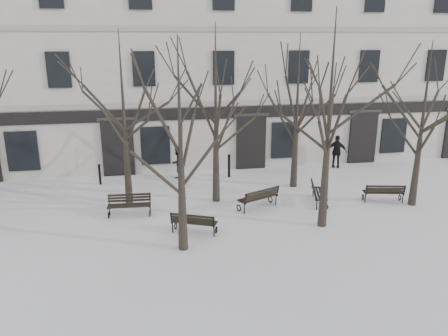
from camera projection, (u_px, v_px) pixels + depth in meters
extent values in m
plane|color=white|center=(209.00, 234.00, 15.86)|extent=(100.00, 100.00, 0.00)
cube|color=beige|center=(176.00, 61.00, 26.56)|extent=(40.00, 10.00, 11.00)
cube|color=#9E9A91|center=(185.00, 104.00, 22.35)|extent=(40.00, 0.12, 0.25)
cube|color=#9E9A91|center=(183.00, 29.00, 21.31)|extent=(40.00, 0.12, 0.25)
cube|color=black|center=(185.00, 114.00, 22.49)|extent=(40.00, 0.10, 0.60)
cube|color=black|center=(23.00, 151.00, 21.53)|extent=(1.50, 0.14, 2.00)
cube|color=black|center=(118.00, 148.00, 22.33)|extent=(1.60, 0.22, 2.90)
cube|color=#2D2B28|center=(116.00, 119.00, 21.87)|extent=(1.90, 0.08, 0.18)
cube|color=black|center=(156.00, 146.00, 22.65)|extent=(1.50, 0.14, 2.00)
cube|color=black|center=(251.00, 142.00, 23.54)|extent=(1.60, 0.22, 2.90)
cube|color=#2D2B28|center=(252.00, 115.00, 23.08)|extent=(1.90, 0.08, 0.18)
cube|color=black|center=(285.00, 140.00, 23.87)|extent=(1.50, 0.14, 2.00)
cube|color=black|center=(363.00, 138.00, 24.67)|extent=(1.60, 0.22, 2.90)
cube|color=#2D2B28|center=(365.00, 111.00, 24.20)|extent=(1.90, 0.08, 0.18)
cube|color=black|center=(393.00, 136.00, 24.99)|extent=(1.50, 0.14, 2.00)
cube|color=black|center=(59.00, 70.00, 20.79)|extent=(1.10, 0.14, 1.70)
cube|color=black|center=(144.00, 69.00, 21.48)|extent=(1.10, 0.14, 1.70)
cube|color=black|center=(224.00, 68.00, 22.17)|extent=(1.10, 0.14, 1.70)
cube|color=black|center=(299.00, 67.00, 22.86)|extent=(1.10, 0.14, 1.70)
cube|color=black|center=(369.00, 66.00, 23.56)|extent=(1.10, 0.14, 1.70)
cube|color=black|center=(436.00, 65.00, 24.25)|extent=(1.10, 0.14, 1.70)
cone|color=black|center=(182.00, 208.00, 14.34)|extent=(0.34, 0.34, 2.92)
cone|color=black|center=(325.00, 184.00, 16.12)|extent=(0.34, 0.34, 3.30)
cone|color=black|center=(416.00, 173.00, 18.29)|extent=(0.34, 0.34, 2.85)
cone|color=black|center=(127.00, 169.00, 18.55)|extent=(0.34, 0.34, 3.03)
cone|color=black|center=(216.00, 166.00, 18.70)|extent=(0.34, 0.34, 3.13)
cone|color=black|center=(295.00, 156.00, 20.59)|extent=(0.34, 0.34, 2.97)
torus|color=black|center=(216.00, 230.00, 15.91)|extent=(0.15, 0.26, 0.27)
cylinder|color=black|center=(214.00, 232.00, 15.58)|extent=(0.05, 0.05, 0.41)
cube|color=black|center=(215.00, 224.00, 15.67)|extent=(0.25, 0.48, 0.05)
torus|color=black|center=(176.00, 226.00, 16.25)|extent=(0.15, 0.26, 0.27)
cylinder|color=black|center=(173.00, 227.00, 15.92)|extent=(0.05, 0.05, 0.41)
cube|color=black|center=(174.00, 220.00, 16.02)|extent=(0.25, 0.48, 0.05)
cube|color=black|center=(196.00, 220.00, 16.03)|extent=(1.55, 0.74, 0.03)
cube|color=black|center=(195.00, 221.00, 15.91)|extent=(1.55, 0.74, 0.03)
cube|color=black|center=(194.00, 222.00, 15.79)|extent=(1.55, 0.74, 0.03)
cube|color=black|center=(193.00, 224.00, 15.67)|extent=(1.55, 0.74, 0.03)
cube|color=black|center=(192.00, 221.00, 15.60)|extent=(1.53, 0.70, 0.08)
cube|color=black|center=(192.00, 219.00, 15.55)|extent=(1.53, 0.70, 0.08)
cube|color=black|center=(192.00, 216.00, 15.50)|extent=(1.53, 0.70, 0.08)
cylinder|color=black|center=(213.00, 222.00, 15.40)|extent=(0.09, 0.14, 0.46)
cylinder|color=black|center=(171.00, 218.00, 15.74)|extent=(0.09, 0.14, 0.46)
torus|color=black|center=(400.00, 198.00, 19.13)|extent=(0.10, 0.28, 0.27)
cylinder|color=black|center=(403.00, 199.00, 18.79)|extent=(0.05, 0.05, 0.42)
cube|color=black|center=(402.00, 193.00, 18.89)|extent=(0.16, 0.52, 0.05)
torus|color=black|center=(363.00, 197.00, 19.18)|extent=(0.10, 0.28, 0.27)
cylinder|color=black|center=(365.00, 198.00, 18.84)|extent=(0.05, 0.05, 0.42)
cube|color=black|center=(365.00, 192.00, 18.94)|extent=(0.16, 0.52, 0.05)
cube|color=black|center=(382.00, 190.00, 19.11)|extent=(1.67, 0.44, 0.03)
cube|color=black|center=(383.00, 191.00, 18.98)|extent=(1.67, 0.44, 0.03)
cube|color=black|center=(384.00, 192.00, 18.85)|extent=(1.67, 0.44, 0.03)
cube|color=black|center=(385.00, 193.00, 18.73)|extent=(1.67, 0.44, 0.03)
cube|color=black|center=(385.00, 191.00, 18.66)|extent=(1.66, 0.39, 0.08)
cube|color=black|center=(386.00, 189.00, 18.61)|extent=(1.66, 0.39, 0.08)
cube|color=black|center=(386.00, 186.00, 18.55)|extent=(1.66, 0.39, 0.08)
cylinder|color=black|center=(404.00, 190.00, 18.60)|extent=(0.07, 0.14, 0.47)
cylinder|color=black|center=(367.00, 190.00, 18.65)|extent=(0.07, 0.14, 0.47)
torus|color=black|center=(109.00, 215.00, 17.21)|extent=(0.06, 0.28, 0.27)
cylinder|color=black|center=(110.00, 210.00, 17.51)|extent=(0.05, 0.05, 0.43)
cube|color=black|center=(109.00, 207.00, 17.29)|extent=(0.07, 0.52, 0.05)
torus|color=black|center=(150.00, 213.00, 17.41)|extent=(0.06, 0.28, 0.27)
cylinder|color=black|center=(150.00, 208.00, 17.72)|extent=(0.05, 0.05, 0.43)
cube|color=black|center=(150.00, 205.00, 17.49)|extent=(0.07, 0.52, 0.05)
cube|color=black|center=(129.00, 207.00, 17.19)|extent=(1.71, 0.17, 0.03)
cube|color=black|center=(129.00, 206.00, 17.31)|extent=(1.71, 0.17, 0.03)
cube|color=black|center=(129.00, 205.00, 17.44)|extent=(1.71, 0.17, 0.03)
cube|color=black|center=(130.00, 204.00, 17.57)|extent=(1.71, 0.17, 0.03)
cube|color=black|center=(130.00, 200.00, 17.57)|extent=(1.70, 0.12, 0.09)
cube|color=black|center=(129.00, 198.00, 17.56)|extent=(1.70, 0.12, 0.09)
cube|color=black|center=(129.00, 195.00, 17.54)|extent=(1.70, 0.12, 0.09)
cylinder|color=black|center=(109.00, 200.00, 17.47)|extent=(0.04, 0.14, 0.47)
cylinder|color=black|center=(150.00, 198.00, 17.67)|extent=(0.04, 0.14, 0.47)
torus|color=black|center=(270.00, 199.00, 18.89)|extent=(0.17, 0.29, 0.29)
cylinder|color=black|center=(276.00, 200.00, 18.58)|extent=(0.05, 0.05, 0.45)
cube|color=black|center=(273.00, 194.00, 18.66)|extent=(0.28, 0.52, 0.05)
torus|color=black|center=(239.00, 208.00, 17.94)|extent=(0.17, 0.29, 0.29)
cylinder|color=black|center=(244.00, 209.00, 17.63)|extent=(0.05, 0.05, 0.45)
cube|color=black|center=(242.00, 202.00, 17.71)|extent=(0.28, 0.52, 0.05)
cube|color=black|center=(255.00, 196.00, 18.36)|extent=(1.68, 0.85, 0.04)
cube|color=black|center=(257.00, 197.00, 18.24)|extent=(1.68, 0.85, 0.04)
cube|color=black|center=(259.00, 198.00, 18.13)|extent=(1.68, 0.85, 0.04)
cube|color=black|center=(261.00, 199.00, 18.02)|extent=(1.68, 0.85, 0.04)
cube|color=black|center=(262.00, 196.00, 17.96)|extent=(1.66, 0.80, 0.09)
cube|color=black|center=(262.00, 193.00, 17.90)|extent=(1.66, 0.80, 0.09)
cube|color=black|center=(263.00, 191.00, 17.85)|extent=(1.66, 0.80, 0.09)
cylinder|color=black|center=(278.00, 191.00, 18.40)|extent=(0.10, 0.15, 0.50)
cylinder|color=black|center=(246.00, 199.00, 17.45)|extent=(0.10, 0.15, 0.50)
torus|color=black|center=(325.00, 207.00, 18.05)|extent=(0.28, 0.12, 0.28)
cylinder|color=black|center=(317.00, 205.00, 18.06)|extent=(0.05, 0.05, 0.43)
cube|color=black|center=(321.00, 200.00, 17.98)|extent=(0.52, 0.19, 0.05)
torus|color=black|center=(321.00, 194.00, 19.60)|extent=(0.28, 0.12, 0.28)
cylinder|color=black|center=(313.00, 192.00, 19.61)|extent=(0.05, 0.05, 0.43)
cube|color=black|center=(317.00, 187.00, 19.53)|extent=(0.52, 0.19, 0.05)
cube|color=black|center=(324.00, 193.00, 18.73)|extent=(0.56, 1.68, 0.03)
cube|color=black|center=(321.00, 193.00, 18.74)|extent=(0.56, 1.68, 0.03)
cube|color=black|center=(318.00, 193.00, 18.76)|extent=(0.56, 1.68, 0.03)
cube|color=black|center=(315.00, 193.00, 18.77)|extent=(0.56, 1.68, 0.03)
cube|color=black|center=(314.00, 190.00, 18.74)|extent=(0.51, 1.66, 0.09)
cube|color=black|center=(314.00, 188.00, 18.71)|extent=(0.51, 1.66, 0.09)
cube|color=black|center=(313.00, 185.00, 18.68)|extent=(0.51, 1.66, 0.09)
cylinder|color=black|center=(315.00, 196.00, 17.95)|extent=(0.14, 0.07, 0.48)
cylinder|color=black|center=(312.00, 183.00, 19.50)|extent=(0.14, 0.07, 0.48)
cylinder|color=black|center=(100.00, 175.00, 21.16)|extent=(0.11, 0.11, 0.95)
sphere|color=black|center=(99.00, 165.00, 21.02)|extent=(0.13, 0.13, 0.13)
cylinder|color=black|center=(229.00, 167.00, 22.26)|extent=(0.13, 0.13, 1.11)
sphere|color=black|center=(229.00, 156.00, 22.10)|extent=(0.16, 0.16, 0.16)
imported|color=black|center=(178.00, 178.00, 22.33)|extent=(0.99, 0.99, 1.61)
imported|color=black|center=(336.00, 168.00, 24.06)|extent=(1.15, 0.90, 1.82)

